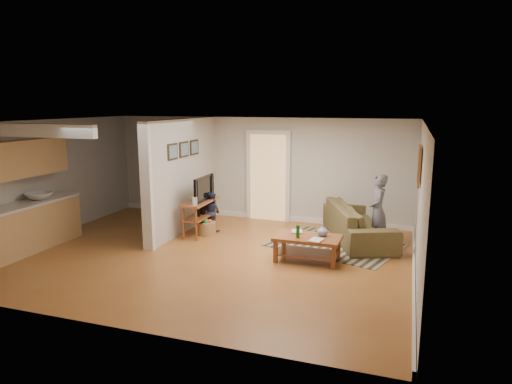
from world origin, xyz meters
TOP-DOWN VIEW (x-y plane):
  - ground at (0.00, 0.00)m, footprint 7.50×7.50m
  - room_shell at (-1.07, 0.43)m, footprint 7.54×6.02m
  - area_rug at (2.21, 1.37)m, footprint 2.87×2.44m
  - sofa at (2.60, 1.93)m, footprint 1.86×2.71m
  - coffee_table at (1.89, 0.29)m, footprint 1.19×0.71m
  - tv_console at (-0.74, 1.26)m, footprint 0.46×1.19m
  - speaker_left at (-0.78, 1.20)m, footprint 0.15×0.15m
  - speaker_right at (-0.75, 1.40)m, footprint 0.10×0.10m
  - toy_basket at (-0.60, 1.27)m, footprint 0.42×0.42m
  - child at (3.00, 1.67)m, footprint 0.41×0.57m
  - toddler at (-0.60, 1.56)m, footprint 0.51×0.45m

SIDE VIEW (x-z plane):
  - ground at x=0.00m, z-range 0.00..0.00m
  - sofa at x=2.60m, z-range -0.37..0.37m
  - child at x=3.00m, z-range -0.73..0.73m
  - toddler at x=-0.60m, z-range -0.44..0.44m
  - area_rug at x=2.21m, z-range 0.00..0.01m
  - toy_basket at x=-0.60m, z-range -0.03..0.34m
  - coffee_table at x=1.89m, z-range 0.01..0.71m
  - speaker_right at x=-0.75m, z-range 0.00..0.88m
  - speaker_left at x=-0.78m, z-range 0.00..1.15m
  - tv_console at x=-0.74m, z-range 0.17..1.19m
  - room_shell at x=-1.07m, z-range 0.20..2.72m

